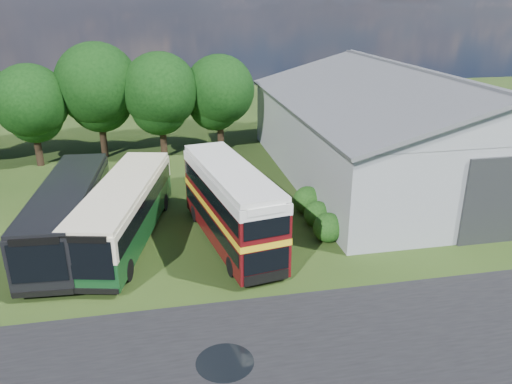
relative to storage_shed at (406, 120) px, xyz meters
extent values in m
plane|color=#1F3510|center=(-15.00, -15.98, -4.17)|extent=(120.00, 120.00, 0.00)
cube|color=black|center=(-12.00, -18.98, -4.17)|extent=(60.00, 8.00, 0.02)
cylinder|color=black|center=(-16.50, -18.98, -4.17)|extent=(2.20, 2.20, 0.01)
cube|color=gray|center=(0.00, 0.02, -1.42)|extent=(18.00, 24.00, 5.50)
cube|color=#2D3033|center=(0.00, -12.06, -1.67)|extent=(5.20, 0.18, 5.00)
cylinder|color=black|center=(-28.00, 7.52, -2.64)|extent=(0.56, 0.56, 3.06)
sphere|color=black|center=(-28.00, 7.52, 1.10)|extent=(5.78, 5.78, 5.78)
cylinder|color=black|center=(-23.00, 8.82, -2.37)|extent=(0.56, 0.56, 3.60)
sphere|color=black|center=(-23.00, 8.82, 2.03)|extent=(6.80, 6.80, 6.80)
cylinder|color=black|center=(-18.00, 7.82, -2.51)|extent=(0.56, 0.56, 3.31)
sphere|color=black|center=(-18.00, 7.82, 1.54)|extent=(6.26, 6.26, 6.26)
cylinder|color=black|center=(-13.00, 8.62, -2.58)|extent=(0.56, 0.56, 3.17)
sphere|color=black|center=(-13.00, 8.62, 1.29)|extent=(5.98, 5.98, 5.98)
sphere|color=#194714|center=(-9.40, -9.98, -4.17)|extent=(1.70, 1.70, 1.70)
sphere|color=#194714|center=(-9.40, -7.98, -4.17)|extent=(1.60, 1.60, 1.60)
sphere|color=#194714|center=(-9.40, -5.98, -4.17)|extent=(1.80, 1.80, 1.80)
cube|color=#0F3918|center=(-20.51, -7.78, -2.32)|extent=(5.49, 12.49, 3.03)
cube|color=#4C0A0D|center=(-14.76, -9.20, -1.81)|extent=(4.36, 10.55, 4.10)
cube|color=black|center=(-23.51, -7.46, -2.33)|extent=(3.57, 12.30, 3.02)
camera|label=1|loc=(-18.30, -34.01, 8.58)|focal=35.00mm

